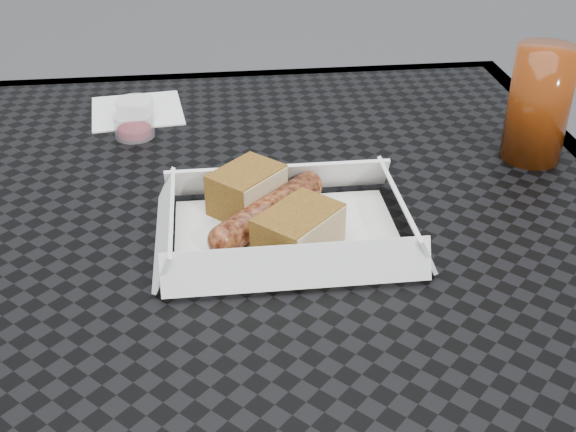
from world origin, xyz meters
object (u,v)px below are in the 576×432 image
object	(u,v)px
patio_table	(269,256)
food_tray	(287,235)
bratwurst	(268,211)
drink_glass	(539,104)

from	to	relation	value
patio_table	food_tray	distance (m)	0.11
bratwurst	drink_glass	world-z (taller)	drink_glass
patio_table	bratwurst	size ratio (longest dim) A/B	6.35
bratwurst	drink_glass	xyz separation A→B (m)	(0.33, 0.12, 0.05)
food_tray	bratwurst	world-z (taller)	bratwurst
patio_table	bratwurst	xyz separation A→B (m)	(-0.01, -0.06, 0.09)
patio_table	drink_glass	distance (m)	0.36
food_tray	bratwurst	xyz separation A→B (m)	(-0.02, 0.02, 0.02)
patio_table	drink_glass	size ratio (longest dim) A/B	5.90
patio_table	bratwurst	distance (m)	0.11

